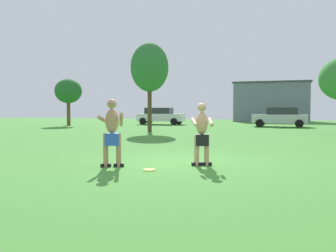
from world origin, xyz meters
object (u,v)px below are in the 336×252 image
object	(u,v)px
player_in_black	(202,133)
car_white_near_post	(161,116)
tree_right_field	(150,68)
frisbee	(149,170)
player_with_cap	(112,130)
car_silver_mid_lot	(280,117)
tree_behind_players	(68,91)

from	to	relation	value
player_in_black	car_white_near_post	distance (m)	24.34
player_in_black	tree_right_field	size ratio (longest dim) A/B	0.29
frisbee	tree_right_field	bearing A→B (deg)	111.50
player_with_cap	car_white_near_post	bearing A→B (deg)	106.92
player_with_cap	car_white_near_post	xyz separation A→B (m)	(-7.12, 23.42, -0.12)
tree_right_field	car_silver_mid_lot	bearing A→B (deg)	49.95
car_silver_mid_lot	tree_behind_players	xyz separation A→B (m)	(-17.77, -3.52, 2.18)
player_in_black	car_silver_mid_lot	size ratio (longest dim) A/B	0.37
player_in_black	player_with_cap	bearing A→B (deg)	-156.99
car_white_near_post	tree_behind_players	distance (m)	8.64
car_silver_mid_lot	frisbee	bearing A→B (deg)	-96.56
car_white_near_post	tree_behind_players	world-z (taller)	tree_behind_players
car_silver_mid_lot	car_white_near_post	bearing A→B (deg)	174.23
player_in_black	frisbee	world-z (taller)	player_in_black
car_white_near_post	tree_right_field	size ratio (longest dim) A/B	0.77
player_with_cap	tree_right_field	bearing A→B (deg)	107.58
player_with_cap	frisbee	world-z (taller)	player_with_cap
player_in_black	car_silver_mid_lot	xyz separation A→B (m)	(1.56, 21.43, -0.02)
player_with_cap	tree_right_field	size ratio (longest dim) A/B	0.30
player_with_cap	frisbee	distance (m)	1.44
car_white_near_post	frisbee	bearing A→B (deg)	-70.84
frisbee	car_white_near_post	bearing A→B (deg)	109.16
player_with_cap	tree_right_field	world-z (taller)	tree_right_field
car_white_near_post	car_silver_mid_lot	distance (m)	10.85
player_with_cap	car_silver_mid_lot	size ratio (longest dim) A/B	0.40
tree_right_field	player_in_black	bearing A→B (deg)	-62.81
player_in_black	tree_behind_players	distance (m)	24.25
player_with_cap	tree_behind_players	xyz separation A→B (m)	(-14.10, 18.81, 2.06)
player_in_black	tree_right_field	distance (m)	14.03
player_in_black	tree_right_field	bearing A→B (deg)	117.19
car_white_near_post	car_silver_mid_lot	world-z (taller)	same
player_in_black	car_silver_mid_lot	distance (m)	21.49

